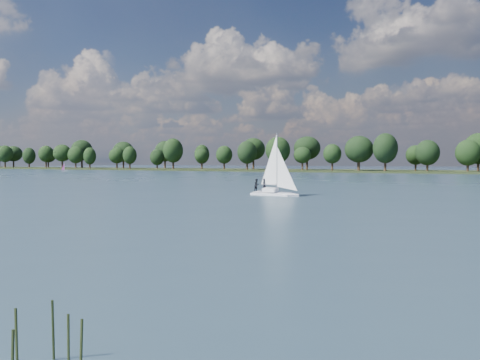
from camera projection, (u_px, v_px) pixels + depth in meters
name	position (u px, v px, depth m)	size (l,w,h in m)	color
ground	(349.00, 182.00, 118.05)	(700.00, 700.00, 0.00)	#233342
far_shore	(432.00, 173.00, 216.21)	(660.00, 40.00, 1.50)	black
sailboat	(273.00, 177.00, 73.48)	(7.07, 3.10, 9.01)	white
dinghy_pink	(65.00, 169.00, 246.99)	(2.76, 2.47, 4.28)	white
pontoon	(88.00, 170.00, 282.56)	(4.00, 2.00, 0.50)	#57595C
treeline	(421.00, 152.00, 214.65)	(563.45, 74.54, 18.67)	black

